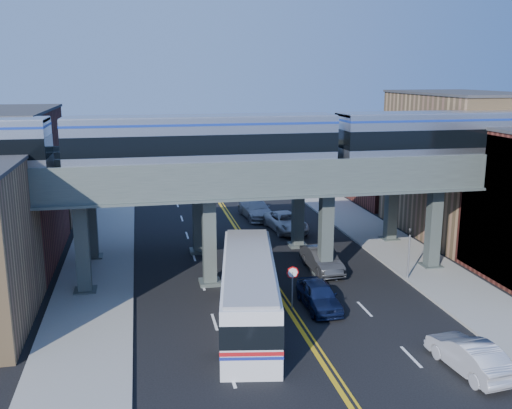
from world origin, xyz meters
TOP-DOWN VIEW (x-y plane):
  - ground at (0.00, 0.00)m, footprint 120.00×120.00m
  - sidewalk_west at (-11.50, 10.00)m, footprint 5.00×70.00m
  - sidewalk_east at (11.50, 10.00)m, footprint 5.00×70.00m
  - building_west_c at (-18.50, 29.00)m, footprint 8.00×10.00m
  - building_east_b at (18.50, 16.00)m, footprint 8.00×14.00m
  - building_east_c at (18.50, 29.00)m, footprint 8.00×10.00m
  - mural_panel at (14.55, 4.00)m, footprint 0.10×9.50m
  - elevated_viaduct_near at (0.00, 8.00)m, footprint 52.00×3.60m
  - elevated_viaduct_far at (0.00, 15.00)m, footprint 52.00×3.60m
  - transit_train at (-4.30, 8.00)m, footprint 51.99×3.26m
  - stop_sign at (0.30, 3.00)m, footprint 0.76×0.09m
  - traffic_signal at (9.20, 6.00)m, footprint 0.15×0.18m
  - transit_bus at (-2.56, 1.80)m, footprint 5.15×13.57m
  - car_lane_a at (1.89, 2.77)m, footprint 1.89×4.70m
  - car_lane_b at (4.09, 8.98)m, footprint 1.93×5.09m
  - car_lane_c at (4.27, 19.80)m, footprint 3.29×6.06m
  - car_lane_d at (2.58, 24.87)m, footprint 2.97×6.22m
  - car_parked_curb at (6.50, -5.77)m, footprint 2.17×4.98m

SIDE VIEW (x-z plane):
  - ground at x=0.00m, z-range 0.00..0.00m
  - sidewalk_west at x=-11.50m, z-range 0.00..0.16m
  - sidewalk_east at x=11.50m, z-range 0.00..0.16m
  - car_parked_curb at x=6.50m, z-range 0.00..1.59m
  - car_lane_a at x=1.89m, z-range 0.00..1.60m
  - car_lane_c at x=4.27m, z-range 0.00..1.61m
  - car_lane_b at x=4.09m, z-range 0.00..1.66m
  - car_lane_d at x=2.58m, z-range 0.00..1.75m
  - transit_bus at x=-2.56m, z-range 0.05..3.46m
  - stop_sign at x=0.30m, z-range 0.44..3.07m
  - traffic_signal at x=9.20m, z-range 0.25..4.35m
  - building_west_c at x=-18.50m, z-range 0.00..8.00m
  - building_east_c at x=18.50m, z-range 0.00..9.00m
  - mural_panel at x=14.55m, z-range 0.00..9.50m
  - building_east_b at x=18.50m, z-range 0.00..12.00m
  - elevated_viaduct_near at x=0.00m, z-range 2.77..10.17m
  - elevated_viaduct_far at x=0.00m, z-range 2.77..10.17m
  - transit_train at x=-4.30m, z-range 7.55..11.36m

